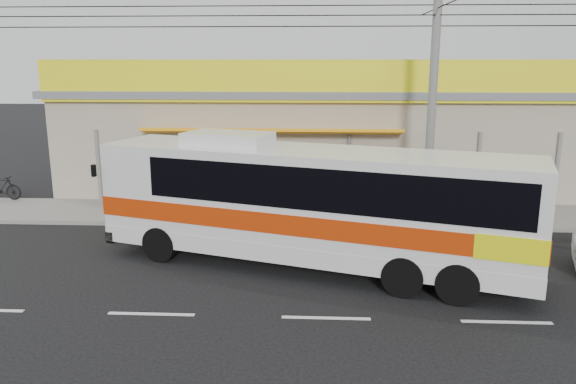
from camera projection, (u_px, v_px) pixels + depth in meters
The scene contains 8 objects.
ground at pixel (325, 277), 15.07m from camera, with size 120.00×120.00×0.00m, color black.
sidewalk at pixel (323, 214), 20.88m from camera, with size 30.00×3.20×0.15m, color gray.
lane_markings at pixel (326, 318), 12.64m from camera, with size 50.00×0.12×0.01m, color silver, non-canonical shape.
storefront_building at pixel (322, 136), 25.76m from camera, with size 22.60×9.20×5.70m.
coach_bus at pixel (317, 199), 15.30m from camera, with size 12.15×6.10×3.68m.
motorbike_red at pixel (136, 193), 21.83m from camera, with size 0.62×1.77×0.93m, color maroon.
motorbike_dark at pixel (1, 188), 22.67m from camera, with size 0.47×1.67×1.01m, color black.
utility_pole at pixel (438, 8), 18.06m from camera, with size 34.00×14.00×8.86m.
Camera 1 is at (-0.26, -14.18, 5.66)m, focal length 35.00 mm.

